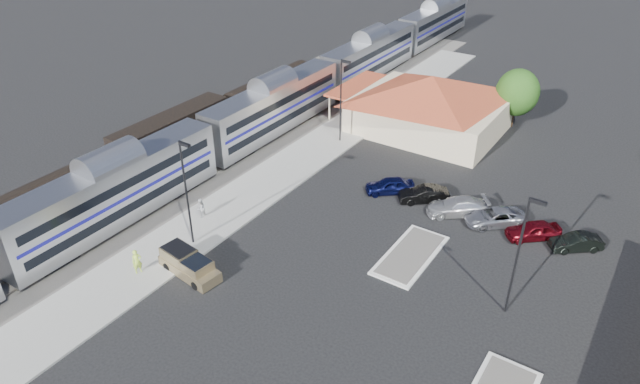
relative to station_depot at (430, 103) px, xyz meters
The scene contains 20 objects.
ground 24.63m from the station_depot, 79.24° to the right, with size 280.00×280.00×0.00m, color black.
railbed 23.14m from the station_depot, 135.78° to the right, with size 16.00×100.00×0.12m, color #4C4944.
platform 19.71m from the station_depot, 112.45° to the right, with size 5.50×92.00×0.18m, color gray.
passenger_train 16.86m from the station_depot, 142.87° to the right, with size 3.00×104.00×5.55m.
freight_cars 27.44m from the station_depot, 135.16° to the right, with size 2.80×46.00×4.00m.
station_depot is the anchor object (origin of this frame).
traffic_island_south 23.80m from the station_depot, 68.74° to the right, with size 3.30×7.50×0.21m.
lamp_plat_s 30.74m from the station_depot, 101.94° to the right, with size 1.08×0.25×9.00m.
lamp_plat_n 10.45m from the station_depot, 128.41° to the right, with size 1.08×0.25×9.00m.
lamp_lot 29.30m from the station_depot, 55.24° to the right, with size 1.08×0.25×9.00m.
tree_depot 9.69m from the station_depot, 38.43° to the left, with size 4.71×4.71×6.63m.
pickup_truck 33.18m from the station_depot, 96.83° to the right, with size 5.25×2.44×1.75m.
person_a 35.69m from the station_depot, 101.46° to the right, with size 0.70×0.46×1.93m, color #BBE246.
person_b 28.31m from the station_depot, 107.39° to the right, with size 0.81×0.63×1.68m, color silver.
parked_car_a 14.97m from the station_depot, 78.87° to the right, with size 1.76×4.38×1.49m, color #0D1244.
parked_car_b 15.62m from the station_depot, 66.91° to the right, with size 1.53×4.37×1.44m, color black.
parked_car_c 17.36m from the station_depot, 57.46° to the right, with size 2.10×5.17×1.50m, color silver.
parked_car_d 19.04m from the station_depot, 48.75° to the right, with size 2.31×5.01×1.39m, color #999AA1.
parked_car_e 21.47m from the station_depot, 42.81° to the right, with size 1.74×4.33×1.48m, color maroon.
parked_car_f 23.73m from the station_depot, 36.99° to the right, with size 1.39×3.99×1.32m, color black.
Camera 1 is at (17.46, -30.93, 26.66)m, focal length 32.00 mm.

